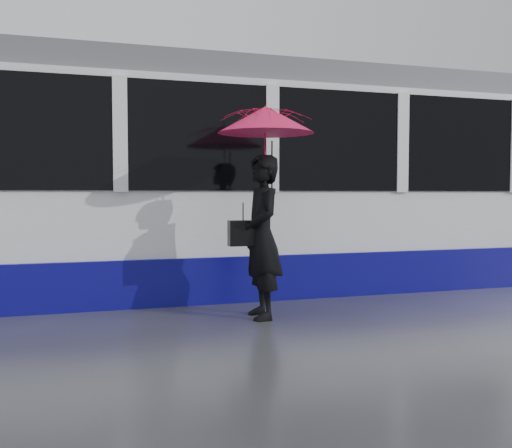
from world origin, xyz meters
name	(u,v)px	position (x,y,z in m)	size (l,w,h in m)	color
ground	(240,325)	(0.00, 0.00, 0.00)	(90.00, 90.00, 0.00)	#2F2F35
rails	(196,288)	(0.00, 2.50, 0.01)	(34.00, 1.51, 0.02)	#3F3D38
tram	(277,182)	(1.31, 2.50, 1.64)	(26.00, 2.56, 3.35)	white
woman	(262,237)	(0.34, 0.27, 0.96)	(0.70, 0.46, 1.91)	black
umbrella	(266,139)	(0.39, 0.27, 2.10)	(1.15, 1.15, 1.29)	#E21346
handbag	(243,233)	(0.12, 0.29, 1.00)	(0.35, 0.16, 0.48)	black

